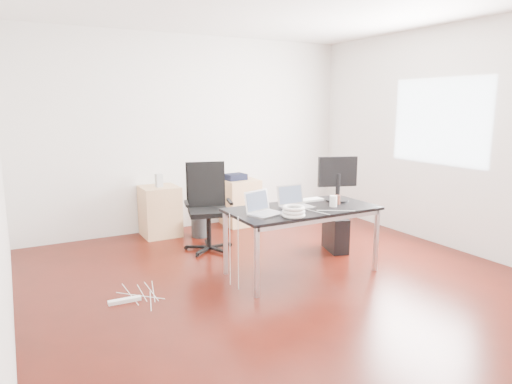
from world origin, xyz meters
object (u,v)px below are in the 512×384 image
office_chair (207,202)px  filing_cabinet_left (160,211)px  filing_cabinet_right (240,202)px  desk (302,213)px  pc_tower (335,233)px

office_chair → filing_cabinet_left: bearing=128.1°
filing_cabinet_right → desk: bearing=-98.7°
filing_cabinet_left → office_chair: bearing=-67.6°
desk → pc_tower: desk is taller
office_chair → filing_cabinet_right: bearing=59.9°
filing_cabinet_left → pc_tower: filing_cabinet_left is taller
pc_tower → filing_cabinet_right: bearing=122.4°
office_chair → filing_cabinet_right: office_chair is taller
desk → office_chair: (-0.57, 1.28, -0.07)m
office_chair → filing_cabinet_right: size_ratio=1.54×
filing_cabinet_left → pc_tower: (1.74, -1.72, -0.13)m
desk → filing_cabinet_right: (0.33, 2.15, -0.33)m
filing_cabinet_left → pc_tower: size_ratio=1.56×
filing_cabinet_right → pc_tower: (0.48, -1.72, -0.13)m
filing_cabinet_right → filing_cabinet_left: bearing=180.0°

